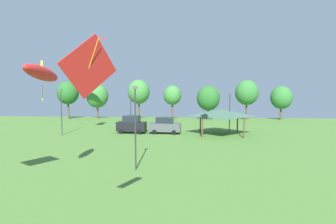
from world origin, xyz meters
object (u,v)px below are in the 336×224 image
at_px(kite_flying_1, 80,71).
at_px(parked_car_leftmost, 132,125).
at_px(light_post_1, 135,123).
at_px(light_post_2, 131,110).
at_px(treeline_tree_5, 247,93).
at_px(treeline_tree_1, 97,96).
at_px(treeline_tree_0, 68,93).
at_px(parked_car_second_from_left, 165,125).
at_px(park_pavilion, 221,113).
at_px(light_post_3, 230,111).
at_px(treeline_tree_4, 208,98).
at_px(treeline_tree_2, 139,92).
at_px(kite_flying_6, 42,73).
at_px(light_post_0, 61,109).
at_px(treeline_tree_3, 172,95).
at_px(kite_flying_0, 104,46).
at_px(treeline_tree_6, 281,98).
at_px(kite_flying_5, 89,67).

xyz_separation_m(kite_flying_1, parked_car_leftmost, (7.36, 0.06, -7.67)).
xyz_separation_m(light_post_1, light_post_2, (-4.05, 17.54, -0.48)).
distance_m(parked_car_leftmost, treeline_tree_5, 26.53).
relative_size(parked_car_leftmost, treeline_tree_1, 0.58).
bearing_deg(parked_car_leftmost, treeline_tree_0, 140.20).
xyz_separation_m(kite_flying_1, parked_car_second_from_left, (12.18, 0.05, -7.76)).
relative_size(light_post_1, treeline_tree_1, 0.90).
xyz_separation_m(park_pavilion, treeline_tree_5, (7.43, 17.35, 2.50)).
relative_size(light_post_3, treeline_tree_4, 0.84).
distance_m(treeline_tree_2, treeline_tree_4, 14.50).
bearing_deg(light_post_1, kite_flying_6, -151.02).
distance_m(light_post_3, treeline_tree_0, 35.08).
bearing_deg(treeline_tree_2, light_post_0, -110.07).
height_order(kite_flying_1, treeline_tree_4, kite_flying_1).
height_order(parked_car_leftmost, treeline_tree_5, treeline_tree_5).
bearing_deg(light_post_3, treeline_tree_3, 115.55).
bearing_deg(kite_flying_0, park_pavilion, 4.53).
xyz_separation_m(treeline_tree_3, treeline_tree_4, (7.35, -0.46, -0.54)).
xyz_separation_m(treeline_tree_1, treeline_tree_2, (9.03, -0.40, 0.89)).
bearing_deg(treeline_tree_3, treeline_tree_1, 177.87).
bearing_deg(kite_flying_0, treeline_tree_2, 86.46).
height_order(kite_flying_0, treeline_tree_1, kite_flying_0).
xyz_separation_m(treeline_tree_0, treeline_tree_4, (29.15, 0.60, -1.05)).
xyz_separation_m(kite_flying_0, treeline_tree_5, (23.30, 18.61, -6.55)).
bearing_deg(treeline_tree_1, treeline_tree_3, -2.13).
height_order(kite_flying_1, parked_car_leftmost, kite_flying_1).
bearing_deg(treeline_tree_6, light_post_3, -125.99).
xyz_separation_m(light_post_2, treeline_tree_6, (27.50, 16.95, 1.33)).
relative_size(kite_flying_0, kite_flying_1, 1.27).
height_order(kite_flying_0, light_post_2, kite_flying_0).
distance_m(parked_car_second_from_left, light_post_3, 9.26).
xyz_separation_m(light_post_0, treeline_tree_6, (36.49, 19.90, 0.98)).
bearing_deg(treeline_tree_6, treeline_tree_4, -177.03).
bearing_deg(treeline_tree_5, kite_flying_1, -148.46).
xyz_separation_m(kite_flying_5, treeline_tree_1, (-15.22, 45.45, -2.39)).
height_order(treeline_tree_0, treeline_tree_4, treeline_tree_0).
height_order(treeline_tree_2, treeline_tree_6, treeline_tree_2).
height_order(treeline_tree_3, treeline_tree_5, treeline_tree_5).
bearing_deg(kite_flying_6, treeline_tree_1, 103.62).
height_order(treeline_tree_0, treeline_tree_5, treeline_tree_5).
xyz_separation_m(treeline_tree_4, treeline_tree_5, (7.68, -0.09, 1.13)).
xyz_separation_m(light_post_1, treeline_tree_1, (-14.84, 34.78, 1.09)).
bearing_deg(kite_flying_0, treeline_tree_5, 38.61).
bearing_deg(treeline_tree_0, parked_car_leftmost, -44.18).
bearing_deg(treeline_tree_3, kite_flying_0, -113.34).
height_order(light_post_1, treeline_tree_2, treeline_tree_2).
bearing_deg(light_post_3, treeline_tree_1, 142.81).
relative_size(kite_flying_0, light_post_2, 0.48).
distance_m(parked_car_second_from_left, treeline_tree_3, 17.78).
bearing_deg(treeline_tree_6, treeline_tree_2, -179.80).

